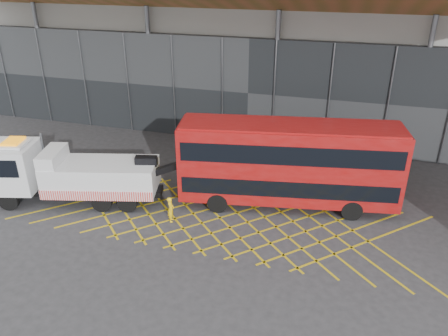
% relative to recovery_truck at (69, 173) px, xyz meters
% --- Properties ---
extents(ground_plane, '(120.00, 120.00, 0.00)m').
position_rel_recovery_truck_xyz_m(ground_plane, '(5.84, 0.65, -1.83)').
color(ground_plane, '#2D2D30').
extents(road_markings, '(23.16, 7.16, 0.01)m').
position_rel_recovery_truck_xyz_m(road_markings, '(9.04, 0.65, -1.83)').
color(road_markings, gold).
rests_on(road_markings, ground_plane).
extents(construction_building, '(55.00, 23.97, 18.00)m').
position_rel_recovery_truck_xyz_m(construction_building, '(7.76, 19.04, 7.14)').
color(construction_building, gray).
rests_on(construction_building, ground_plane).
extents(recovery_truck, '(11.36, 5.01, 3.97)m').
position_rel_recovery_truck_xyz_m(recovery_truck, '(0.00, 0.00, 0.00)').
color(recovery_truck, black).
rests_on(recovery_truck, ground_plane).
extents(bus_towed, '(12.67, 4.98, 5.04)m').
position_rel_recovery_truck_xyz_m(bus_towed, '(12.33, 3.21, 0.96)').
color(bus_towed, maroon).
rests_on(bus_towed, ground_plane).
extents(worker, '(0.52, 0.63, 1.48)m').
position_rel_recovery_truck_xyz_m(worker, '(6.53, -0.41, -1.09)').
color(worker, yellow).
rests_on(worker, ground_plane).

